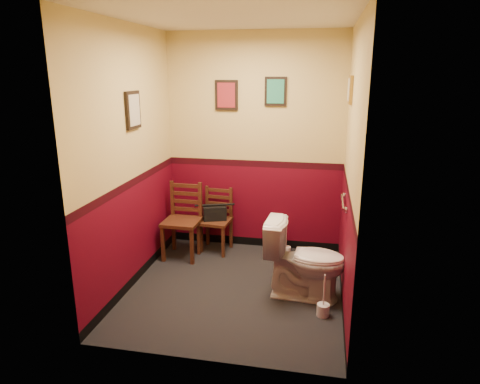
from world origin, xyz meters
TOP-DOWN VIEW (x-y plane):
  - floor at (0.00, 0.00)m, footprint 2.20×2.40m
  - ceiling at (0.00, 0.00)m, footprint 2.20×2.40m
  - wall_back at (0.00, 1.20)m, footprint 2.20×0.00m
  - wall_front at (0.00, -1.20)m, footprint 2.20×0.00m
  - wall_left at (-1.10, 0.00)m, footprint 0.00×2.40m
  - wall_right at (1.10, 0.00)m, footprint 0.00×2.40m
  - grab_bar at (1.07, 0.25)m, footprint 0.05×0.56m
  - framed_print_back_a at (-0.35, 1.18)m, footprint 0.28×0.04m
  - framed_print_back_b at (0.25, 1.18)m, footprint 0.26×0.04m
  - framed_print_left at (-1.08, 0.10)m, footprint 0.04×0.30m
  - framed_print_right at (1.08, 0.60)m, footprint 0.04×0.34m
  - toilet at (0.72, -0.02)m, footprint 0.84×0.50m
  - toilet_brush at (0.92, -0.36)m, footprint 0.12×0.12m
  - chair_left at (-0.81, 0.72)m, footprint 0.44×0.44m
  - chair_right at (-0.45, 0.96)m, footprint 0.41×0.41m
  - handbag at (-0.46, 0.93)m, footprint 0.32×0.23m
  - tp_stack at (0.40, 1.01)m, footprint 0.21×0.13m

SIDE VIEW (x-z plane):
  - floor at x=0.00m, z-range 0.00..0.00m
  - toilet_brush at x=0.92m, z-range -0.14..0.28m
  - tp_stack at x=0.40m, z-range -0.03..0.34m
  - toilet at x=0.72m, z-range 0.00..0.80m
  - chair_right at x=-0.45m, z-range 0.00..0.81m
  - chair_left at x=-0.81m, z-range 0.00..0.92m
  - handbag at x=-0.46m, z-range 0.41..0.62m
  - grab_bar at x=1.07m, z-range 0.92..0.98m
  - wall_back at x=0.00m, z-range 0.00..2.70m
  - wall_front at x=0.00m, z-range 0.00..2.70m
  - wall_left at x=-1.10m, z-range 0.00..2.70m
  - wall_right at x=1.10m, z-range 0.00..2.70m
  - framed_print_left at x=-1.08m, z-range 1.66..2.04m
  - framed_print_back_a at x=-0.35m, z-range 1.77..2.13m
  - framed_print_back_b at x=0.25m, z-range 1.83..2.17m
  - framed_print_right at x=1.08m, z-range 1.91..2.19m
  - ceiling at x=0.00m, z-range 2.70..2.70m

